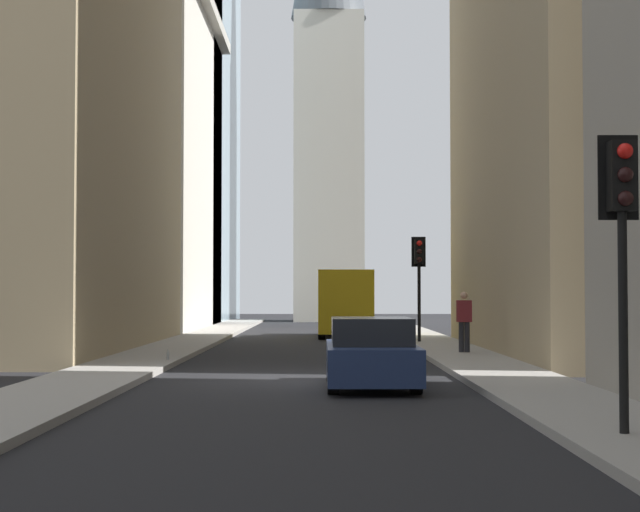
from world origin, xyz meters
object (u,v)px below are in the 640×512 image
at_px(sedan_navy, 371,355).
at_px(traffic_light_midblock, 419,264).
at_px(traffic_light_foreground, 622,212).
at_px(discarded_bottle, 168,355).
at_px(delivery_truck, 344,303).
at_px(pedestrian, 464,319).

xyz_separation_m(sedan_navy, traffic_light_midblock, (16.23, -2.57, 2.28)).
bearing_deg(traffic_light_foreground, discarded_bottle, 29.61).
xyz_separation_m(delivery_truck, traffic_light_foreground, (-30.46, -2.83, 1.48)).
bearing_deg(sedan_navy, discarded_bottle, 38.48).
distance_m(delivery_truck, pedestrian, 13.65).
height_order(sedan_navy, pedestrian, pedestrian).
xyz_separation_m(traffic_light_midblock, pedestrian, (-6.53, -0.70, -1.82)).
bearing_deg(pedestrian, sedan_navy, 161.39).
relative_size(delivery_truck, traffic_light_foreground, 1.69).
bearing_deg(traffic_light_midblock, traffic_light_foreground, -179.37).
bearing_deg(traffic_light_foreground, delivery_truck, 5.30).
distance_m(sedan_navy, traffic_light_midblock, 16.59).
xyz_separation_m(sedan_navy, traffic_light_foreground, (-7.52, -2.83, 2.28)).
xyz_separation_m(traffic_light_foreground, traffic_light_midblock, (23.75, 0.26, 0.01)).
bearing_deg(delivery_truck, discarded_bottle, 162.95).
bearing_deg(pedestrian, delivery_truck, 13.85).
height_order(sedan_navy, traffic_light_foreground, traffic_light_foreground).
bearing_deg(traffic_light_midblock, discarded_bottle, 142.15).
distance_m(sedan_navy, pedestrian, 10.24).
height_order(sedan_navy, discarded_bottle, sedan_navy).
bearing_deg(pedestrian, traffic_light_midblock, 6.12).
relative_size(delivery_truck, pedestrian, 3.57).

